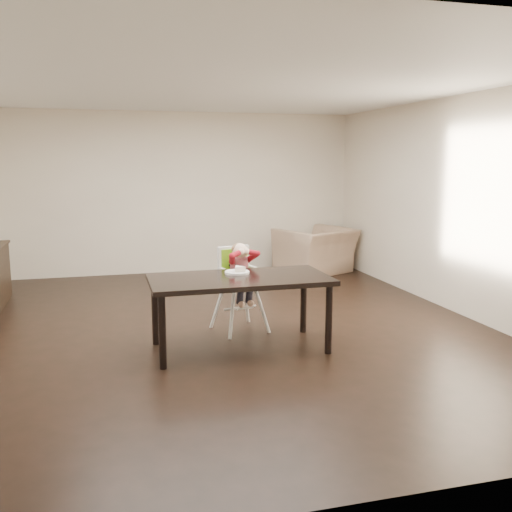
# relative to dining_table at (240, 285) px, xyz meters

# --- Properties ---
(ground) EXTENTS (7.00, 7.00, 0.00)m
(ground) POSITION_rel_dining_table_xyz_m (-0.03, 0.73, -0.67)
(ground) COLOR black
(ground) RESTS_ON ground
(room_walls) EXTENTS (6.02, 7.02, 2.71)m
(room_walls) POSITION_rel_dining_table_xyz_m (-0.03, 0.73, 1.18)
(room_walls) COLOR beige
(room_walls) RESTS_ON ground
(dining_table) EXTENTS (1.80, 0.90, 0.75)m
(dining_table) POSITION_rel_dining_table_xyz_m (0.00, 0.00, 0.00)
(dining_table) COLOR black
(dining_table) RESTS_ON ground
(high_chair) EXTENTS (0.50, 0.50, 1.00)m
(high_chair) POSITION_rel_dining_table_xyz_m (0.14, 0.65, 0.03)
(high_chair) COLOR white
(high_chair) RESTS_ON ground
(plate) EXTENTS (0.32, 0.32, 0.07)m
(plate) POSITION_rel_dining_table_xyz_m (0.02, 0.18, 0.10)
(plate) COLOR white
(plate) RESTS_ON dining_table
(armchair) EXTENTS (1.37, 1.17, 1.02)m
(armchair) POSITION_rel_dining_table_xyz_m (2.17, 3.53, -0.16)
(armchair) COLOR tan
(armchair) RESTS_ON ground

